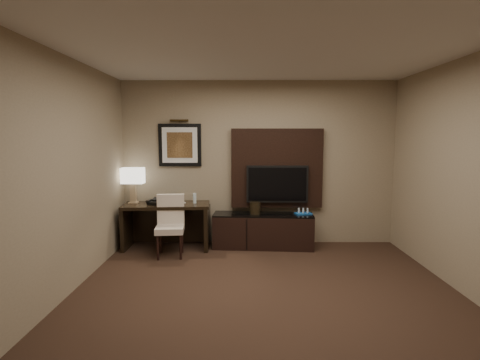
{
  "coord_description": "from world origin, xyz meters",
  "views": [
    {
      "loc": [
        -0.28,
        -3.71,
        1.81
      ],
      "look_at": [
        -0.3,
        1.8,
        1.15
      ],
      "focal_mm": 28.0,
      "sensor_mm": 36.0,
      "label": 1
    }
  ],
  "objects_px": {
    "desk_chair": "(170,229)",
    "ice_bucket": "(255,208)",
    "water_bottle": "(195,198)",
    "desk": "(167,226)",
    "minibar_tray": "(303,211)",
    "table_lamp": "(133,184)",
    "tv": "(277,184)",
    "desk_phone": "(155,201)",
    "credenza": "(263,231)"
  },
  "relations": [
    {
      "from": "desk_chair",
      "to": "water_bottle",
      "type": "bearing_deg",
      "value": 50.95
    },
    {
      "from": "credenza",
      "to": "desk",
      "type": "bearing_deg",
      "value": -174.49
    },
    {
      "from": "table_lamp",
      "to": "water_bottle",
      "type": "height_order",
      "value": "table_lamp"
    },
    {
      "from": "desk",
      "to": "credenza",
      "type": "distance_m",
      "value": 1.55
    },
    {
      "from": "tv",
      "to": "minibar_tray",
      "type": "relative_size",
      "value": 3.88
    },
    {
      "from": "desk",
      "to": "desk_phone",
      "type": "distance_m",
      "value": 0.45
    },
    {
      "from": "credenza",
      "to": "desk_phone",
      "type": "height_order",
      "value": "desk_phone"
    },
    {
      "from": "desk",
      "to": "ice_bucket",
      "type": "distance_m",
      "value": 1.45
    },
    {
      "from": "minibar_tray",
      "to": "desk",
      "type": "bearing_deg",
      "value": -178.82
    },
    {
      "from": "desk",
      "to": "table_lamp",
      "type": "bearing_deg",
      "value": 168.35
    },
    {
      "from": "desk",
      "to": "ice_bucket",
      "type": "height_order",
      "value": "ice_bucket"
    },
    {
      "from": "tv",
      "to": "desk_chair",
      "type": "xyz_separation_m",
      "value": [
        -1.65,
        -0.61,
        -0.59
      ]
    },
    {
      "from": "tv",
      "to": "desk_phone",
      "type": "relative_size",
      "value": 5.19
    },
    {
      "from": "desk_phone",
      "to": "ice_bucket",
      "type": "relative_size",
      "value": 1.01
    },
    {
      "from": "credenza",
      "to": "table_lamp",
      "type": "relative_size",
      "value": 2.64
    },
    {
      "from": "desk_phone",
      "to": "minibar_tray",
      "type": "bearing_deg",
      "value": 17.26
    },
    {
      "from": "water_bottle",
      "to": "credenza",
      "type": "bearing_deg",
      "value": -0.22
    },
    {
      "from": "desk",
      "to": "table_lamp",
      "type": "distance_m",
      "value": 0.86
    },
    {
      "from": "credenza",
      "to": "minibar_tray",
      "type": "relative_size",
      "value": 6.22
    },
    {
      "from": "desk_chair",
      "to": "desk_phone",
      "type": "distance_m",
      "value": 0.59
    },
    {
      "from": "desk_chair",
      "to": "desk_phone",
      "type": "relative_size",
      "value": 4.44
    },
    {
      "from": "ice_bucket",
      "to": "water_bottle",
      "type": "bearing_deg",
      "value": 179.88
    },
    {
      "from": "ice_bucket",
      "to": "minibar_tray",
      "type": "xyz_separation_m",
      "value": [
        0.77,
        -0.01,
        -0.05
      ]
    },
    {
      "from": "ice_bucket",
      "to": "minibar_tray",
      "type": "distance_m",
      "value": 0.77
    },
    {
      "from": "desk",
      "to": "desk_phone",
      "type": "height_order",
      "value": "desk_phone"
    },
    {
      "from": "table_lamp",
      "to": "desk",
      "type": "bearing_deg",
      "value": -7.52
    },
    {
      "from": "water_bottle",
      "to": "desk",
      "type": "bearing_deg",
      "value": -173.04
    },
    {
      "from": "tv",
      "to": "table_lamp",
      "type": "distance_m",
      "value": 2.33
    },
    {
      "from": "ice_bucket",
      "to": "desk_phone",
      "type": "bearing_deg",
      "value": -176.23
    },
    {
      "from": "tv",
      "to": "table_lamp",
      "type": "bearing_deg",
      "value": -177.09
    },
    {
      "from": "table_lamp",
      "to": "minibar_tray",
      "type": "xyz_separation_m",
      "value": [
        2.73,
        -0.03,
        -0.43
      ]
    },
    {
      "from": "water_bottle",
      "to": "ice_bucket",
      "type": "distance_m",
      "value": 0.99
    },
    {
      "from": "credenza",
      "to": "ice_bucket",
      "type": "distance_m",
      "value": 0.39
    },
    {
      "from": "water_bottle",
      "to": "desk_chair",
      "type": "bearing_deg",
      "value": -123.84
    },
    {
      "from": "desk_phone",
      "to": "ice_bucket",
      "type": "xyz_separation_m",
      "value": [
        1.59,
        0.1,
        -0.13
      ]
    },
    {
      "from": "desk_chair",
      "to": "table_lamp",
      "type": "relative_size",
      "value": 1.41
    },
    {
      "from": "desk_chair",
      "to": "desk_phone",
      "type": "height_order",
      "value": "desk_chair"
    },
    {
      "from": "tv",
      "to": "water_bottle",
      "type": "distance_m",
      "value": 1.36
    },
    {
      "from": "credenza",
      "to": "desk_phone",
      "type": "xyz_separation_m",
      "value": [
        -1.72,
        -0.1,
        0.5
      ]
    },
    {
      "from": "desk",
      "to": "tv",
      "type": "relative_size",
      "value": 1.35
    },
    {
      "from": "tv",
      "to": "ice_bucket",
      "type": "relative_size",
      "value": 5.25
    },
    {
      "from": "desk",
      "to": "desk_chair",
      "type": "relative_size",
      "value": 1.58
    },
    {
      "from": "table_lamp",
      "to": "desk_phone",
      "type": "height_order",
      "value": "table_lamp"
    },
    {
      "from": "desk",
      "to": "minibar_tray",
      "type": "xyz_separation_m",
      "value": [
        2.19,
        0.05,
        0.23
      ]
    },
    {
      "from": "minibar_tray",
      "to": "water_bottle",
      "type": "bearing_deg",
      "value": 179.7
    },
    {
      "from": "table_lamp",
      "to": "desk_chair",
      "type": "bearing_deg",
      "value": -35.99
    },
    {
      "from": "desk_phone",
      "to": "desk",
      "type": "bearing_deg",
      "value": 31.7
    },
    {
      "from": "desk_chair",
      "to": "ice_bucket",
      "type": "xyz_separation_m",
      "value": [
        1.29,
        0.47,
        0.22
      ]
    },
    {
      "from": "ice_bucket",
      "to": "desk",
      "type": "bearing_deg",
      "value": -177.89
    },
    {
      "from": "water_bottle",
      "to": "ice_bucket",
      "type": "xyz_separation_m",
      "value": [
        0.97,
        -0.0,
        -0.16
      ]
    }
  ]
}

